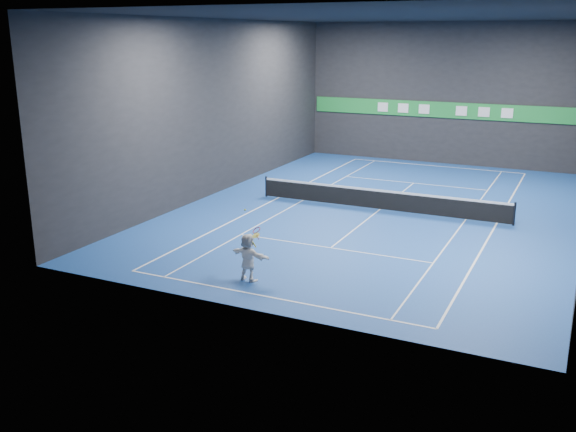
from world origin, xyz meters
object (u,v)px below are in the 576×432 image
at_px(tennis_ball, 245,210).
at_px(tennis_net, 380,199).
at_px(tennis_racket, 256,233).
at_px(player, 248,257).

distance_m(tennis_ball, tennis_net, 11.02).
bearing_deg(tennis_racket, player, -171.17).
bearing_deg(tennis_racket, tennis_net, 84.89).
height_order(player, tennis_racket, tennis_racket).
height_order(player, tennis_net, player).
xyz_separation_m(tennis_net, tennis_racket, (-0.97, -10.84, 1.22)).
relative_size(tennis_ball, tennis_racket, 0.09).
bearing_deg(tennis_net, tennis_ball, -97.64).
bearing_deg(player, tennis_net, -86.24).
height_order(tennis_ball, tennis_racket, tennis_ball).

